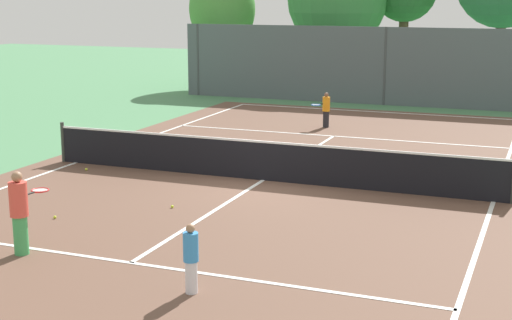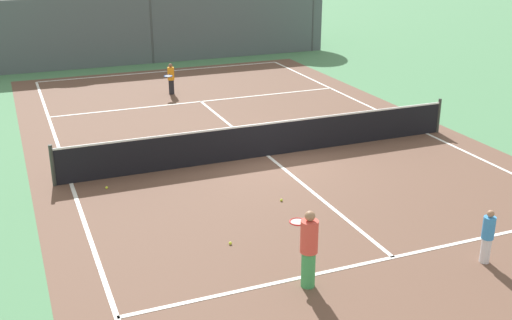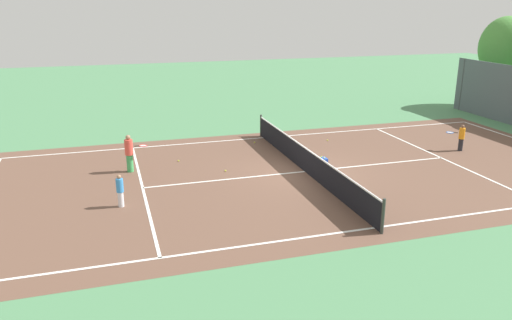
% 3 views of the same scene
% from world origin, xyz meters
% --- Properties ---
extents(ground_plane, '(80.00, 80.00, 0.00)m').
position_xyz_m(ground_plane, '(0.00, 0.00, 0.00)').
color(ground_plane, '#4C8456').
extents(court_surface, '(13.00, 25.00, 0.01)m').
position_xyz_m(court_surface, '(0.00, 0.00, 0.00)').
color(court_surface, brown).
rests_on(court_surface, ground_plane).
extents(tennis_net, '(11.90, 0.10, 1.10)m').
position_xyz_m(tennis_net, '(0.00, 0.00, 0.51)').
color(tennis_net, '#333833').
rests_on(tennis_net, ground_plane).
extents(tree_2, '(3.18, 3.20, 5.71)m').
position_xyz_m(tree_2, '(-8.63, 17.01, 3.78)').
color(tree_2, brown).
rests_on(tree_2, ground_plane).
extents(player_0, '(0.58, 0.83, 1.21)m').
position_xyz_m(player_0, '(-0.73, 7.91, 0.63)').
color(player_0, '#232328').
rests_on(player_0, ground_plane).
extents(player_1, '(0.24, 0.24, 1.12)m').
position_xyz_m(player_1, '(1.57, -7.22, 0.57)').
color(player_1, silver).
rests_on(player_1, ground_plane).
extents(player_2, '(0.38, 0.90, 1.52)m').
position_xyz_m(player_2, '(-2.05, -6.69, 0.79)').
color(player_2, '#3FA559').
rests_on(player_2, ground_plane).
extents(ball_crate, '(0.38, 0.39, 0.43)m').
position_xyz_m(ball_crate, '(-0.42, 0.92, 0.18)').
color(ball_crate, blue).
rests_on(ball_crate, ground_plane).
extents(tennis_ball_0, '(0.07, 0.07, 0.07)m').
position_xyz_m(tennis_ball_0, '(-1.21, 0.55, 0.03)').
color(tennis_ball_0, '#CCE533').
rests_on(tennis_ball_0, ground_plane).
extents(tennis_ball_1, '(0.07, 0.07, 0.07)m').
position_xyz_m(tennis_ball_1, '(-4.71, -0.70, 0.03)').
color(tennis_ball_1, '#CCE533').
rests_on(tennis_ball_1, ground_plane).
extents(tennis_ball_2, '(0.07, 0.07, 0.07)m').
position_xyz_m(tennis_ball_2, '(-0.94, -3.06, 0.03)').
color(tennis_ball_2, '#CCE533').
rests_on(tennis_ball_2, ground_plane).
extents(tennis_ball_3, '(0.07, 0.07, 0.07)m').
position_xyz_m(tennis_ball_3, '(1.13, 1.12, 0.03)').
color(tennis_ball_3, '#CCE533').
rests_on(tennis_ball_3, ground_plane).
extents(tennis_ball_4, '(0.07, 0.07, 0.07)m').
position_xyz_m(tennis_ball_4, '(-4.04, 2.84, 0.03)').
color(tennis_ball_4, '#CCE533').
rests_on(tennis_ball_4, ground_plane).
extents(tennis_ball_5, '(0.07, 0.07, 0.07)m').
position_xyz_m(tennis_ball_5, '(-2.83, -4.66, 0.03)').
color(tennis_ball_5, '#CCE533').
rests_on(tennis_ball_5, ground_plane).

